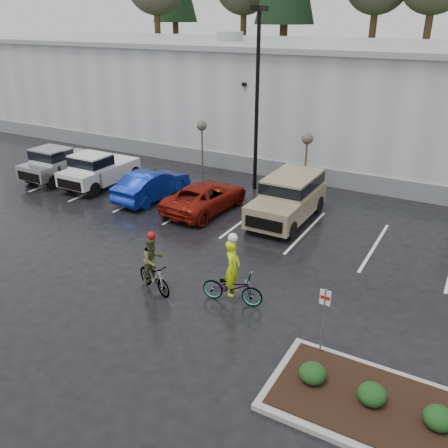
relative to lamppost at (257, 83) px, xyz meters
The scene contains 19 objects.
ground 13.87m from the lamppost, 71.57° to the right, with size 120.00×120.00×0.00m, color black.
warehouse 10.95m from the lamppost, 68.18° to the left, with size 60.50×15.50×7.20m.
wooded_ridge 33.35m from the lamppost, 83.09° to the left, with size 80.00×25.00×6.00m, color #233A18.
lamppost is the anchor object (origin of this frame).
sapling_west 5.07m from the lamppost, 165.96° to the left, with size 0.60×0.60×3.20m.
sapling_mid 4.00m from the lamppost, 21.80° to the left, with size 0.60×0.60×3.20m.
curb_island 17.93m from the lamppost, 49.76° to the right, with size 8.00×3.00×0.15m, color gray.
mulch_bed 17.90m from the lamppost, 49.76° to the right, with size 7.60×2.60×0.04m, color black.
shrub_a 16.15m from the lamppost, 58.39° to the right, with size 0.70×0.70×0.52m, color black.
shrub_b 16.94m from the lamppost, 53.84° to the right, with size 0.70×0.70×0.52m, color black.
shrub_c 17.83m from the lamppost, 49.76° to the right, with size 0.70×0.70×0.52m, color black.
fire_lane_sign 14.78m from the lamppost, 56.54° to the right, with size 0.30×0.05×2.20m.
pickup_silver 12.19m from the lamppost, 161.17° to the right, with size 2.10×5.20×1.96m, color #B7B9C0, non-canonical shape.
pickup_white 9.70m from the lamppost, 155.66° to the right, with size 2.10×5.20×1.96m, color silver, non-canonical shape.
car_blue 7.47m from the lamppost, 135.03° to the right, with size 1.61×4.61×1.52m, color #0D2395.
car_red 6.42m from the lamppost, 100.35° to the right, with size 2.32×5.02×1.40m, color maroon.
suv_tan 6.51m from the lamppost, 45.06° to the right, with size 2.20×5.10×2.06m, color gray, non-canonical shape.
cyclist_hivis 12.42m from the lamppost, 67.67° to the right, with size 2.18×1.07×2.53m.
cyclist_olive 12.38m from the lamppost, 81.66° to the right, with size 1.81×1.06×2.26m.
Camera 1 is at (6.72, -10.41, 8.78)m, focal length 38.00 mm.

